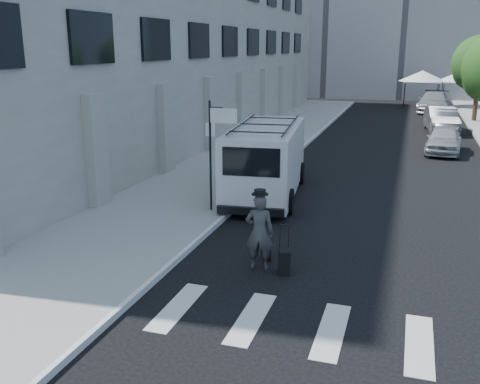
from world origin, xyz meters
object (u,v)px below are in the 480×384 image
Objects in this scene: businessman at (260,232)px; suitcase at (284,261)px; cargo_van at (267,160)px; parked_car_b at (441,119)px; parked_car_a at (444,140)px; briefcase at (267,252)px; parked_car_c at (434,102)px.

businessman is 1.63× the size of suitcase.
cargo_van reaches higher than parked_car_b.
parked_car_b is (6.69, 17.60, -0.51)m from cargo_van.
suitcase is 17.55m from parked_car_a.
parked_car_a is 7.30m from parked_car_b.
parked_car_a is (4.90, 16.27, 0.52)m from briefcase.
parked_car_c is (6.53, 28.67, -0.48)m from cargo_van.
cargo_van is at bearing -97.02° from parked_car_c.
businessman reaches higher than parked_car_c.
suitcase is 0.17× the size of cargo_van.
parked_car_b reaches higher than suitcase.
businessman is 1.03m from briefcase.
cargo_van is 1.71× the size of parked_car_a.
parked_car_b is at bearing 54.55° from briefcase.
parked_car_a is 18.36m from parked_car_c.
parked_car_b is at bearing -108.87° from businessman.
briefcase is 17.00m from parked_car_a.
suitcase is 0.28× the size of parked_car_a.
businessman is 4.29× the size of briefcase.
briefcase is 0.97m from suitcase.
suitcase is at bearing -91.10° from parked_car_c.
cargo_van is at bearing 91.08° from suitcase.
cargo_van is at bearing 81.93° from briefcase.
businessman is 0.27× the size of cargo_van.
cargo_van is at bearing -116.56° from parked_car_b.
briefcase is at bearing -98.98° from businessman.
parked_car_c is (-0.16, 11.06, 0.03)m from parked_car_b.
businessman is 0.90m from suitcase.
briefcase is 0.08× the size of parked_car_c.
businessman is at bearing -107.59° from parked_car_b.
businessman reaches higher than parked_car_a.
suitcase is 35.64m from parked_car_c.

